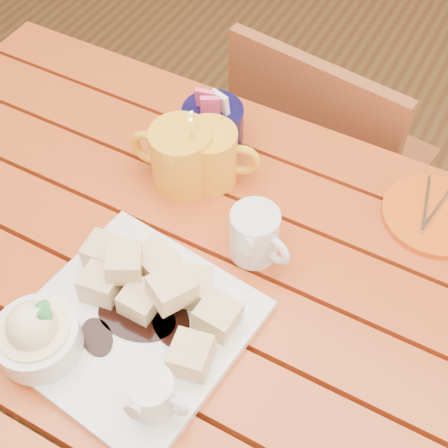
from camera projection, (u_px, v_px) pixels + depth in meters
The scene contains 9 objects.
ground at pixel (191, 441), 1.52m from camera, with size 5.00×5.00×0.00m, color brown.
table at pixel (175, 307), 1.02m from camera, with size 1.20×0.79×0.75m.
dessert_plate at pixel (112, 323), 0.84m from camera, with size 0.32×0.32×0.12m.
coffee_mug_left at pixel (180, 156), 1.00m from camera, with size 0.14×0.10×0.17m.
coffee_mug_right at pixel (211, 155), 1.01m from camera, with size 0.13×0.09×0.15m.
cream_pitcher at pixel (255, 234), 0.92m from camera, with size 0.11×0.09×0.09m.
sugar_caddy at pixel (213, 125), 1.07m from camera, with size 0.10×0.10×0.11m.
orange_saucer at pixel (435, 215), 0.99m from camera, with size 0.17×0.17×0.02m.
chair_far at pixel (322, 166), 1.47m from camera, with size 0.43×0.43×0.81m.
Camera 1 is at (0.32, -0.42, 1.53)m, focal length 50.00 mm.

